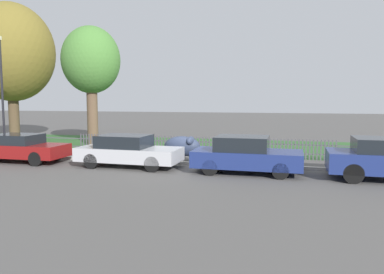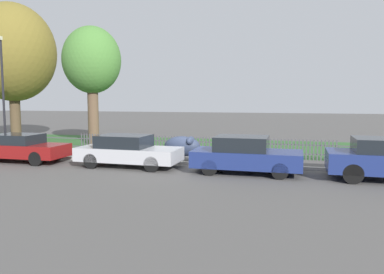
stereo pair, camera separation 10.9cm
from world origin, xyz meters
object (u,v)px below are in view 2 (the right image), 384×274
object	(u,v)px
parked_car_red_compact	(245,155)
tree_behind_motorcycle	(92,62)
parked_car_navy_estate	(128,151)
parked_car_black_saloon	(21,148)
street_lamp	(1,81)
covered_motorcycle	(183,146)
tree_nearest_kerb	(12,53)

from	to	relation	value
parked_car_red_compact	tree_behind_motorcycle	bearing A→B (deg)	148.96
tree_behind_motorcycle	parked_car_navy_estate	bearing A→B (deg)	-50.84
parked_car_black_saloon	parked_car_navy_estate	xyz separation A→B (m)	(5.10, 0.05, 0.03)
street_lamp	covered_motorcycle	bearing A→B (deg)	0.48
parked_car_red_compact	tree_behind_motorcycle	xyz separation A→B (m)	(-9.70, 6.09, 4.25)
tree_nearest_kerb	tree_behind_motorcycle	bearing A→B (deg)	-9.62
parked_car_navy_estate	parked_car_red_compact	distance (m)	4.84
parked_car_navy_estate	parked_car_red_compact	bearing A→B (deg)	0.39
covered_motorcycle	tree_nearest_kerb	xyz separation A→B (m)	(-13.05, 5.25, 5.08)
parked_car_black_saloon	parked_car_red_compact	xyz separation A→B (m)	(9.93, -0.07, 0.06)
parked_car_black_saloon	covered_motorcycle	world-z (taller)	parked_car_black_saloon
covered_motorcycle	tree_nearest_kerb	size ratio (longest dim) A/B	0.21
parked_car_navy_estate	covered_motorcycle	bearing A→B (deg)	45.91
parked_car_navy_estate	tree_behind_motorcycle	xyz separation A→B (m)	(-4.86, 5.97, 4.28)
parked_car_black_saloon	street_lamp	distance (m)	4.26
parked_car_red_compact	parked_car_black_saloon	bearing A→B (deg)	-179.30
parked_car_navy_estate	covered_motorcycle	size ratio (longest dim) A/B	2.31
parked_car_red_compact	covered_motorcycle	bearing A→B (deg)	148.40
parked_car_navy_estate	street_lamp	bearing A→B (deg)	169.00
parked_car_navy_estate	covered_motorcycle	distance (m)	2.58
tree_nearest_kerb	street_lamp	size ratio (longest dim) A/B	1.53
parked_car_navy_estate	parked_car_red_compact	xyz separation A→B (m)	(4.83, -0.12, 0.03)
parked_car_navy_estate	tree_behind_motorcycle	bearing A→B (deg)	131.02
parked_car_navy_estate	street_lamp	distance (m)	8.27
parked_car_black_saloon	parked_car_navy_estate	world-z (taller)	parked_car_navy_estate
parked_car_black_saloon	tree_behind_motorcycle	distance (m)	7.41
parked_car_navy_estate	tree_behind_motorcycle	distance (m)	8.81
covered_motorcycle	tree_behind_motorcycle	xyz separation A→B (m)	(-6.71, 4.18, 4.26)
tree_nearest_kerb	tree_behind_motorcycle	world-z (taller)	tree_nearest_kerb
parked_car_black_saloon	street_lamp	xyz separation A→B (m)	(-2.41, 1.77, 3.03)
covered_motorcycle	tree_nearest_kerb	distance (m)	14.95
parked_car_red_compact	tree_nearest_kerb	size ratio (longest dim) A/B	0.45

